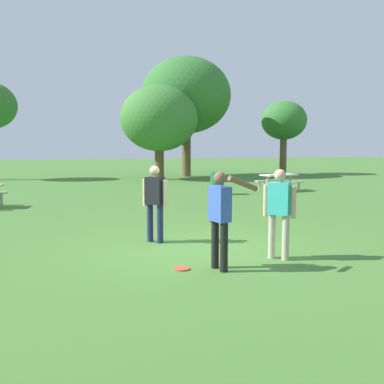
# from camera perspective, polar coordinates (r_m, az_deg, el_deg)

# --- Properties ---
(ground_plane) EXTENTS (120.00, 120.00, 0.00)m
(ground_plane) POSITION_cam_1_polar(r_m,az_deg,el_deg) (8.72, 0.31, -7.50)
(ground_plane) COLOR #447530
(person_thrower) EXTENTS (0.46, 0.46, 1.64)m
(person_thrower) POSITION_cam_1_polar(r_m,az_deg,el_deg) (9.17, -4.93, -0.87)
(person_thrower) COLOR #1E234C
(person_thrower) RESTS_ON ground
(person_catcher) EXTENTS (0.46, 0.46, 1.64)m
(person_catcher) POSITION_cam_1_polar(r_m,az_deg,el_deg) (7.94, 11.47, -2.06)
(person_catcher) COLOR #B7AD93
(person_catcher) RESTS_ON ground
(person_bystander) EXTENTS (0.78, 0.59, 1.64)m
(person_bystander) POSITION_cam_1_polar(r_m,az_deg,el_deg) (7.11, 3.77, -2.74)
(person_bystander) COLOR black
(person_bystander) RESTS_ON ground
(frisbee) EXTENTS (0.27, 0.27, 0.03)m
(frisbee) POSITION_cam_1_polar(r_m,az_deg,el_deg) (7.32, -1.37, -10.10)
(frisbee) COLOR #E04733
(frisbee) RESTS_ON ground
(picnic_table_far) EXTENTS (2.00, 1.80, 0.77)m
(picnic_table_far) POSITION_cam_1_polar(r_m,az_deg,el_deg) (19.97, 11.44, 1.73)
(picnic_table_far) COLOR beige
(picnic_table_far) RESTS_ON ground
(trash_can_beside_table) EXTENTS (0.59, 0.59, 0.96)m
(trash_can_beside_table) POSITION_cam_1_polar(r_m,az_deg,el_deg) (18.24, 3.32, 1.18)
(trash_can_beside_table) COLOR #1E663D
(trash_can_beside_table) RESTS_ON ground
(tree_broad_center) EXTENTS (4.67, 4.67, 5.68)m
(tree_broad_center) POSITION_cam_1_polar(r_m,az_deg,el_deg) (26.46, -4.38, 9.64)
(tree_broad_center) COLOR brown
(tree_broad_center) RESTS_ON ground
(tree_far_right) EXTENTS (5.90, 5.90, 7.87)m
(tree_far_right) POSITION_cam_1_polar(r_m,az_deg,el_deg) (29.17, -0.77, 12.60)
(tree_far_right) COLOR brown
(tree_far_right) RESTS_ON ground
(tree_slender_mid) EXTENTS (3.22, 3.22, 5.22)m
(tree_slender_mid) POSITION_cam_1_polar(r_m,az_deg,el_deg) (31.79, 12.05, 9.14)
(tree_slender_mid) COLOR brown
(tree_slender_mid) RESTS_ON ground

